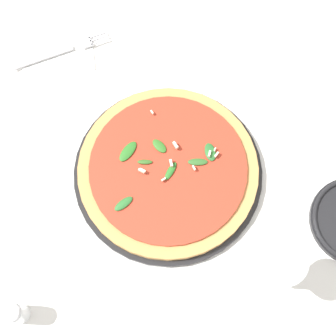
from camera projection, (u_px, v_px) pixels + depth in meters
ground_plane at (144, 166)px, 0.91m from camera, size 6.00×6.00×0.00m
pizza_arugula_main at (168, 170)px, 0.88m from camera, size 0.36×0.36×0.05m
wine_glass at (276, 266)px, 0.73m from camera, size 0.08×0.08×0.17m
napkin at (58, 54)px, 0.99m from camera, size 0.17×0.13×0.01m
fork at (61, 51)px, 0.98m from camera, size 0.21×0.02×0.00m
shaker_pepper at (16, 313)px, 0.78m from camera, size 0.03×0.03×0.07m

